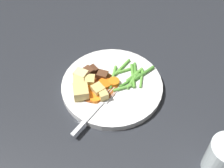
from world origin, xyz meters
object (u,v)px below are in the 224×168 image
object	(u,v)px
potato_chunk_1	(81,92)
potato_chunk_0	(103,95)
dinner_plate	(112,86)
fork	(97,108)
meat_chunk_2	(102,75)
meat_chunk_1	(93,71)
carrot_slice_4	(95,98)
potato_chunk_2	(81,75)
water_glass	(224,158)
potato_chunk_5	(98,90)
carrot_slice_1	(88,90)
potato_chunk_4	(90,81)
carrot_slice_0	(105,83)
carrot_slice_2	(91,94)
potato_chunk_3	(79,82)
meat_chunk_0	(87,73)
carrot_slice_3	(114,82)

from	to	relation	value
potato_chunk_1	potato_chunk_0	bearing A→B (deg)	160.20
dinner_plate	fork	size ratio (longest dim) A/B	1.88
meat_chunk_2	fork	xyz separation A→B (m)	(0.03, 0.09, -0.01)
potato_chunk_0	meat_chunk_1	size ratio (longest dim) A/B	1.13
carrot_slice_4	dinner_plate	bearing A→B (deg)	-141.46
potato_chunk_2	meat_chunk_1	xyz separation A→B (m)	(-0.03, -0.01, -0.00)
carrot_slice_4	water_glass	distance (m)	0.32
carrot_slice_4	meat_chunk_1	bearing A→B (deg)	-95.48
potato_chunk_5	meat_chunk_2	xyz separation A→B (m)	(-0.02, -0.05, -0.00)
meat_chunk_1	fork	xyz separation A→B (m)	(0.01, 0.11, -0.01)
dinner_plate	fork	world-z (taller)	fork
carrot_slice_1	potato_chunk_1	distance (m)	0.02
potato_chunk_4	water_glass	world-z (taller)	water_glass
potato_chunk_1	potato_chunk_5	xyz separation A→B (m)	(-0.04, 0.00, -0.00)
potato_chunk_2	meat_chunk_1	bearing A→B (deg)	-158.52
potato_chunk_1	fork	xyz separation A→B (m)	(-0.03, 0.05, -0.01)
meat_chunk_1	water_glass	xyz separation A→B (m)	(-0.22, 0.31, 0.02)
carrot_slice_0	meat_chunk_1	distance (m)	0.05
dinner_plate	meat_chunk_2	world-z (taller)	meat_chunk_2
carrot_slice_0	potato_chunk_2	distance (m)	0.07
dinner_plate	carrot_slice_2	world-z (taller)	carrot_slice_2
carrot_slice_0	potato_chunk_3	world-z (taller)	potato_chunk_3
meat_chunk_0	potato_chunk_3	bearing A→B (deg)	46.33
carrot_slice_4	meat_chunk_2	size ratio (longest dim) A/B	1.06
meat_chunk_1	water_glass	distance (m)	0.38
potato_chunk_0	potato_chunk_3	size ratio (longest dim) A/B	0.92
carrot_slice_0	carrot_slice_2	xyz separation A→B (m)	(0.04, 0.03, -0.00)
carrot_slice_2	water_glass	xyz separation A→B (m)	(-0.24, 0.24, 0.02)
dinner_plate	carrot_slice_1	world-z (taller)	carrot_slice_1
carrot_slice_2	meat_chunk_0	distance (m)	0.07
dinner_plate	carrot_slice_0	size ratio (longest dim) A/B	7.86
potato_chunk_1	potato_chunk_5	bearing A→B (deg)	176.38
potato_chunk_3	meat_chunk_1	world-z (taller)	potato_chunk_3
meat_chunk_1	meat_chunk_2	world-z (taller)	meat_chunk_1
carrot_slice_2	meat_chunk_1	world-z (taller)	meat_chunk_1
carrot_slice_2	potato_chunk_4	xyz separation A→B (m)	(-0.00, -0.04, 0.01)
carrot_slice_2	water_glass	world-z (taller)	water_glass
carrot_slice_3	potato_chunk_5	bearing A→B (deg)	27.90
carrot_slice_3	meat_chunk_1	size ratio (longest dim) A/B	1.14
meat_chunk_0	potato_chunk_4	bearing A→B (deg)	94.14
carrot_slice_4	carrot_slice_2	bearing A→B (deg)	-62.11
carrot_slice_3	potato_chunk_2	size ratio (longest dim) A/B	0.87
carrot_slice_4	meat_chunk_0	bearing A→B (deg)	-84.45
potato_chunk_3	meat_chunk_2	distance (m)	0.06
potato_chunk_1	meat_chunk_2	distance (m)	0.08
potato_chunk_3	fork	xyz separation A→B (m)	(-0.03, 0.08, -0.01)
carrot_slice_0	potato_chunk_5	world-z (taller)	potato_chunk_5
carrot_slice_1	carrot_slice_3	distance (m)	0.07
carrot_slice_2	potato_chunk_1	bearing A→B (deg)	-12.99
potato_chunk_5	carrot_slice_4	bearing A→B (deg)	60.74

